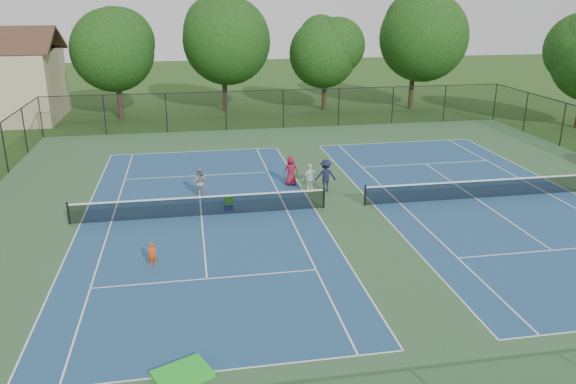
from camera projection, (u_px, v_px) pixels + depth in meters
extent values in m
plane|color=#234716|center=(344.00, 207.00, 27.72)|extent=(140.00, 140.00, 0.00)
cube|color=#315736|center=(344.00, 207.00, 27.72)|extent=(36.00, 36.00, 0.01)
cube|color=navy|center=(201.00, 216.00, 26.56)|extent=(10.97, 23.77, 0.00)
cube|color=white|center=(196.00, 151.00, 37.61)|extent=(10.97, 0.06, 0.00)
cube|color=white|center=(215.00, 371.00, 15.51)|extent=(10.97, 0.06, 0.00)
cube|color=white|center=(80.00, 223.00, 25.65)|extent=(0.06, 23.77, 0.00)
cube|color=white|center=(314.00, 208.00, 27.47)|extent=(0.06, 23.77, 0.00)
cube|color=white|center=(111.00, 221.00, 25.88)|extent=(0.06, 23.77, 0.00)
cube|color=white|center=(287.00, 210.00, 27.24)|extent=(0.06, 23.77, 0.00)
cube|color=white|center=(198.00, 176.00, 32.51)|extent=(8.23, 0.06, 0.00)
cube|color=white|center=(207.00, 279.00, 20.61)|extent=(8.23, 0.06, 0.00)
cube|color=white|center=(201.00, 216.00, 26.56)|extent=(0.06, 12.80, 0.00)
cylinder|color=black|center=(68.00, 213.00, 25.40)|extent=(0.10, 0.10, 1.07)
cylinder|color=black|center=(324.00, 198.00, 27.38)|extent=(0.10, 0.10, 1.07)
cube|color=black|center=(201.00, 207.00, 26.41)|extent=(11.90, 0.01, 0.90)
cube|color=white|center=(200.00, 197.00, 26.25)|extent=(11.90, 0.04, 0.07)
cube|color=navy|center=(476.00, 198.00, 28.88)|extent=(10.97, 23.77, 0.00)
cube|color=white|center=(394.00, 142.00, 39.93)|extent=(10.97, 0.06, 0.00)
cube|color=white|center=(374.00, 205.00, 27.97)|extent=(0.06, 23.77, 0.00)
cube|color=white|center=(571.00, 192.00, 29.79)|extent=(0.06, 23.77, 0.00)
cube|color=white|center=(400.00, 203.00, 28.20)|extent=(0.06, 23.77, 0.00)
cube|color=white|center=(548.00, 193.00, 29.56)|extent=(0.06, 23.77, 0.00)
cube|color=white|center=(426.00, 164.00, 34.83)|extent=(8.23, 0.06, 0.00)
cube|color=white|center=(552.00, 250.00, 22.93)|extent=(8.23, 0.06, 0.00)
cube|color=white|center=(476.00, 198.00, 28.88)|extent=(0.06, 12.80, 0.00)
cylinder|color=black|center=(365.00, 195.00, 27.72)|extent=(0.10, 0.10, 1.07)
cube|color=black|center=(477.00, 190.00, 28.73)|extent=(11.90, 0.01, 0.90)
cube|color=white|center=(478.00, 181.00, 28.57)|extent=(11.90, 0.04, 0.07)
cylinder|color=black|center=(41.00, 117.00, 40.99)|extent=(0.08, 0.08, 3.00)
cylinder|color=black|center=(105.00, 115.00, 41.73)|extent=(0.08, 0.08, 3.00)
cylinder|color=black|center=(166.00, 113.00, 42.48)|extent=(0.08, 0.08, 3.00)
cylinder|color=black|center=(226.00, 111.00, 43.22)|extent=(0.08, 0.08, 3.00)
cylinder|color=black|center=(283.00, 109.00, 43.97)|extent=(0.08, 0.08, 3.00)
cylinder|color=black|center=(339.00, 107.00, 44.71)|extent=(0.08, 0.08, 3.00)
cylinder|color=black|center=(393.00, 105.00, 45.46)|extent=(0.08, 0.08, 3.00)
cylinder|color=black|center=(445.00, 104.00, 46.21)|extent=(0.08, 0.08, 3.00)
cylinder|color=black|center=(495.00, 102.00, 46.95)|extent=(0.08, 0.08, 3.00)
cylinder|color=black|center=(563.00, 125.00, 38.58)|extent=(0.08, 0.08, 3.00)
cylinder|color=black|center=(4.00, 148.00, 32.62)|extent=(0.08, 0.08, 3.00)
cylinder|color=black|center=(525.00, 112.00, 42.77)|extent=(0.08, 0.08, 3.00)
cylinder|color=black|center=(25.00, 131.00, 36.80)|extent=(0.08, 0.08, 3.00)
cube|color=black|center=(283.00, 109.00, 43.97)|extent=(36.00, 0.01, 3.00)
cube|color=black|center=(283.00, 90.00, 43.48)|extent=(36.00, 0.05, 0.05)
cylinder|color=#2D2116|center=(119.00, 96.00, 47.27)|extent=(0.44, 0.44, 3.78)
sphere|color=#11340E|center=(115.00, 51.00, 46.03)|extent=(6.80, 6.80, 6.80)
sphere|color=#11340E|center=(114.00, 42.00, 45.81)|extent=(5.58, 5.58, 5.58)
sphere|color=#11340E|center=(113.00, 34.00, 45.59)|extent=(4.35, 4.35, 4.35)
cylinder|color=#2D2116|center=(225.00, 88.00, 50.56)|extent=(0.44, 0.44, 4.14)
sphere|color=#11340E|center=(223.00, 40.00, 49.19)|extent=(7.60, 7.60, 7.60)
sphere|color=#11340E|center=(223.00, 33.00, 48.99)|extent=(6.23, 6.23, 6.23)
sphere|color=#11340E|center=(222.00, 25.00, 48.78)|extent=(4.86, 4.86, 4.86)
cylinder|color=#2D2116|center=(324.00, 91.00, 51.24)|extent=(0.44, 0.44, 3.42)
sphere|color=#11340E|center=(325.00, 53.00, 50.13)|extent=(6.00, 6.00, 6.00)
sphere|color=#11340E|center=(325.00, 45.00, 49.90)|extent=(4.92, 4.92, 4.92)
sphere|color=#11340E|center=(325.00, 37.00, 49.67)|extent=(3.84, 3.84, 3.84)
cylinder|color=#2D2116|center=(412.00, 85.00, 51.49)|extent=(0.44, 0.44, 4.32)
sphere|color=#11340E|center=(415.00, 37.00, 50.07)|extent=(7.80, 7.80, 7.80)
sphere|color=#11340E|center=(416.00, 30.00, 49.87)|extent=(6.40, 6.40, 6.40)
sphere|color=#11340E|center=(416.00, 22.00, 49.67)|extent=(4.99, 4.99, 4.99)
imported|color=#E64A0F|center=(152.00, 254.00, 21.48)|extent=(0.39, 0.29, 0.98)
imported|color=gray|center=(200.00, 182.00, 28.94)|extent=(0.89, 0.78, 1.55)
imported|color=silver|center=(310.00, 179.00, 29.35)|extent=(1.04, 0.77, 1.64)
imported|color=#181733|center=(326.00, 176.00, 29.69)|extent=(1.17, 0.73, 1.74)
imported|color=maroon|center=(291.00, 171.00, 30.69)|extent=(0.81, 0.54, 1.64)
cube|color=navy|center=(229.00, 207.00, 27.30)|extent=(0.39, 0.33, 0.29)
cube|color=green|center=(229.00, 200.00, 27.19)|extent=(0.37, 0.32, 0.40)
cube|color=green|center=(182.00, 374.00, 15.26)|extent=(1.78, 1.58, 0.17)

